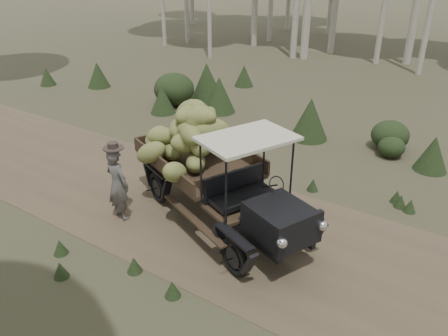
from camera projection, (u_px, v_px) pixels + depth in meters
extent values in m
plane|color=#473D2B|center=(180.00, 207.00, 9.53)|extent=(120.00, 120.00, 0.00)
cube|color=brown|center=(180.00, 207.00, 9.53)|extent=(70.00, 4.00, 0.01)
cube|color=black|center=(278.00, 219.00, 7.35)|extent=(1.22, 1.20, 0.52)
cube|color=black|center=(299.00, 234.00, 6.96)|extent=(0.46, 0.91, 0.59)
cube|color=black|center=(234.00, 183.00, 8.30)|extent=(0.58, 1.25, 0.52)
cube|color=#38281C|center=(198.00, 163.00, 9.34)|extent=(3.11, 2.61, 0.08)
cube|color=#38281C|center=(231.00, 147.00, 9.69)|extent=(2.47, 1.08, 0.30)
cube|color=#38281C|center=(162.00, 165.00, 8.84)|extent=(2.47, 1.08, 0.30)
cube|color=#38281C|center=(170.00, 136.00, 10.26)|extent=(0.71, 1.60, 0.30)
cube|color=#BDB99D|center=(248.00, 138.00, 7.53)|extent=(1.63, 1.91, 0.06)
cube|color=black|center=(239.00, 192.00, 8.93)|extent=(4.06, 1.78, 0.17)
cube|color=black|center=(209.00, 202.00, 8.57)|extent=(4.06, 1.78, 0.17)
torus|color=black|center=(301.00, 229.00, 8.12)|extent=(0.72, 0.40, 0.72)
torus|color=black|center=(234.00, 257.00, 7.37)|extent=(0.72, 0.40, 0.72)
torus|color=black|center=(217.00, 170.00, 10.33)|extent=(0.72, 0.40, 0.72)
torus|color=black|center=(158.00, 187.00, 9.58)|extent=(0.72, 0.40, 0.72)
sphere|color=beige|center=(322.00, 226.00, 7.09)|extent=(0.17, 0.17, 0.17)
sphere|color=beige|center=(282.00, 243.00, 6.67)|extent=(0.17, 0.17, 0.17)
ellipsoid|color=olive|center=(196.00, 163.00, 8.86)|extent=(0.80, 0.94, 0.56)
ellipsoid|color=olive|center=(201.00, 143.00, 8.75)|extent=(0.81, 0.89, 0.65)
ellipsoid|color=olive|center=(192.00, 132.00, 8.68)|extent=(0.80, 0.51, 0.57)
ellipsoid|color=olive|center=(200.00, 115.00, 8.82)|extent=(0.83, 0.43, 0.61)
ellipsoid|color=olive|center=(200.00, 141.00, 9.72)|extent=(0.82, 0.75, 0.49)
ellipsoid|color=olive|center=(162.00, 136.00, 9.19)|extent=(0.80, 0.59, 0.44)
ellipsoid|color=olive|center=(218.00, 130.00, 8.76)|extent=(0.51, 0.74, 0.50)
ellipsoid|color=olive|center=(199.00, 118.00, 8.69)|extent=(0.84, 0.91, 0.70)
ellipsoid|color=olive|center=(157.00, 139.00, 9.82)|extent=(0.65, 0.93, 0.69)
ellipsoid|color=olive|center=(196.00, 137.00, 9.11)|extent=(0.74, 0.69, 0.47)
ellipsoid|color=olive|center=(181.00, 127.00, 9.03)|extent=(0.62, 0.85, 0.49)
ellipsoid|color=olive|center=(190.00, 114.00, 8.81)|extent=(0.48, 0.77, 0.41)
ellipsoid|color=olive|center=(161.00, 149.00, 9.40)|extent=(0.75, 0.77, 0.47)
ellipsoid|color=olive|center=(214.00, 132.00, 9.52)|extent=(0.82, 0.96, 0.56)
ellipsoid|color=olive|center=(211.00, 130.00, 8.73)|extent=(0.78, 0.94, 0.54)
ellipsoid|color=olive|center=(205.00, 119.00, 8.76)|extent=(0.44, 0.81, 0.54)
ellipsoid|color=olive|center=(169.00, 151.00, 9.26)|extent=(0.82, 0.54, 0.43)
ellipsoid|color=olive|center=(210.00, 140.00, 8.98)|extent=(0.79, 0.87, 0.50)
ellipsoid|color=olive|center=(191.00, 134.00, 8.68)|extent=(0.89, 0.81, 0.43)
ellipsoid|color=olive|center=(191.00, 111.00, 8.94)|extent=(0.90, 0.51, 0.72)
ellipsoid|color=olive|center=(205.00, 131.00, 10.30)|extent=(0.81, 0.85, 0.51)
ellipsoid|color=olive|center=(187.00, 142.00, 8.86)|extent=(0.74, 0.86, 0.52)
ellipsoid|color=olive|center=(192.00, 122.00, 9.14)|extent=(0.80, 0.78, 0.61)
ellipsoid|color=olive|center=(198.00, 118.00, 8.62)|extent=(0.90, 0.58, 0.49)
ellipsoid|color=olive|center=(151.00, 153.00, 9.03)|extent=(0.91, 0.64, 0.72)
ellipsoid|color=olive|center=(175.00, 172.00, 8.26)|extent=(0.55, 0.84, 0.66)
imported|color=#4F4C48|center=(118.00, 184.00, 8.82)|extent=(0.60, 0.43, 1.56)
cylinder|color=#312822|center=(113.00, 148.00, 8.47)|extent=(0.45, 0.45, 0.02)
cylinder|color=#312822|center=(113.00, 146.00, 8.45)|extent=(0.23, 0.23, 0.12)
cone|color=#233319|center=(244.00, 76.00, 18.08)|extent=(0.79, 0.79, 0.88)
cone|color=#233319|center=(219.00, 95.00, 15.01)|extent=(1.12, 1.12, 1.24)
ellipsoid|color=#233319|center=(390.00, 135.00, 12.17)|extent=(1.04, 1.04, 0.83)
cone|color=#233319|center=(162.00, 99.00, 14.96)|extent=(0.87, 0.87, 0.97)
cone|color=#233319|center=(47.00, 76.00, 18.23)|extent=(0.66, 0.66, 0.74)
cone|color=#233319|center=(310.00, 119.00, 12.82)|extent=(1.12, 1.12, 1.24)
ellipsoid|color=#233319|center=(174.00, 89.00, 15.71)|extent=(1.45, 1.45, 1.16)
cone|color=#233319|center=(433.00, 154.00, 10.96)|extent=(0.83, 0.83, 0.92)
cone|color=#233319|center=(207.00, 81.00, 16.34)|extent=(1.23, 1.23, 1.37)
ellipsoid|color=#233319|center=(392.00, 147.00, 11.76)|extent=(0.71, 0.71, 0.57)
cone|color=#233319|center=(98.00, 75.00, 17.92)|extent=(0.92, 0.92, 1.02)
cone|color=#233319|center=(254.00, 169.00, 10.89)|extent=(0.27, 0.27, 0.30)
cone|color=#233319|center=(193.00, 152.00, 11.80)|extent=(0.27, 0.27, 0.30)
cone|color=#233319|center=(60.00, 247.00, 7.98)|extent=(0.27, 0.27, 0.30)
cone|color=#233319|center=(134.00, 264.00, 7.53)|extent=(0.27, 0.27, 0.30)
cone|color=#233319|center=(60.00, 270.00, 7.40)|extent=(0.27, 0.27, 0.30)
cone|color=#233319|center=(244.00, 160.00, 11.36)|extent=(0.27, 0.27, 0.30)
cone|color=#233319|center=(401.00, 201.00, 9.46)|extent=(0.27, 0.27, 0.30)
cone|color=#233319|center=(397.00, 196.00, 9.64)|extent=(0.27, 0.27, 0.30)
cone|color=#233319|center=(211.00, 156.00, 11.58)|extent=(0.27, 0.27, 0.30)
cone|color=#233319|center=(313.00, 185.00, 10.14)|extent=(0.27, 0.27, 0.30)
cone|color=#233319|center=(172.00, 289.00, 6.98)|extent=(0.27, 0.27, 0.30)
cone|color=#233319|center=(410.00, 206.00, 9.29)|extent=(0.27, 0.27, 0.30)
cone|color=#233319|center=(218.00, 154.00, 11.69)|extent=(0.27, 0.27, 0.30)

